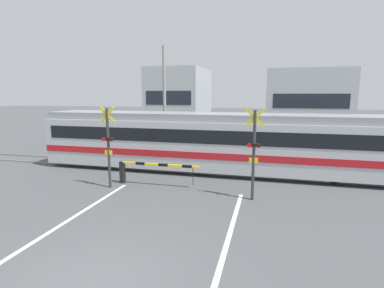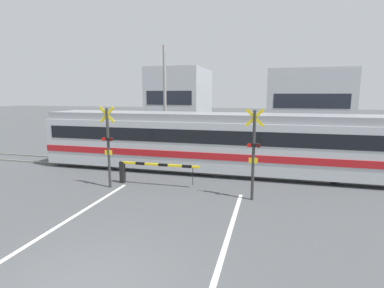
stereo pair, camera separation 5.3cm
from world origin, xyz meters
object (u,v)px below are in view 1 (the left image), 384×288
at_px(commuter_train, 214,141).
at_px(crossing_signal_right, 254,150).
at_px(crossing_signal_left, 108,143).
at_px(pedestrian, 223,138).
at_px(crossing_barrier_near, 142,168).
at_px(crossing_barrier_far, 239,149).

bearing_deg(commuter_train, crossing_signal_right, -60.31).
xyz_separation_m(crossing_signal_left, pedestrian, (3.50, 8.36, -0.85)).
bearing_deg(crossing_barrier_near, crossing_signal_right, -8.84).
xyz_separation_m(crossing_barrier_near, crossing_signal_right, (4.77, -0.74, 1.17)).
distance_m(crossing_signal_left, crossing_signal_right, 5.92).
bearing_deg(crossing_signal_left, crossing_signal_right, 0.00).
distance_m(crossing_barrier_near, pedestrian, 7.98).
distance_m(crossing_signal_left, pedestrian, 9.10).
relative_size(crossing_barrier_near, crossing_signal_left, 1.06).
height_order(crossing_signal_right, pedestrian, crossing_signal_right).
bearing_deg(crossing_barrier_near, pedestrian, 72.91).
relative_size(commuter_train, crossing_barrier_near, 4.93).
bearing_deg(crossing_barrier_near, crossing_barrier_far, 58.08).
height_order(crossing_barrier_far, crossing_signal_left, crossing_signal_left).
xyz_separation_m(crossing_barrier_near, crossing_barrier_far, (3.61, 5.79, 0.00)).
height_order(crossing_barrier_near, crossing_barrier_far, same).
height_order(crossing_barrier_near, crossing_signal_left, crossing_signal_left).
distance_m(crossing_signal_right, pedestrian, 8.75).
bearing_deg(crossing_signal_left, commuter_train, 44.76).
xyz_separation_m(crossing_signal_left, crossing_signal_right, (5.92, 0.00, 0.00)).
xyz_separation_m(commuter_train, crossing_barrier_far, (0.98, 2.78, -0.87)).
distance_m(crossing_barrier_near, crossing_signal_right, 4.96).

